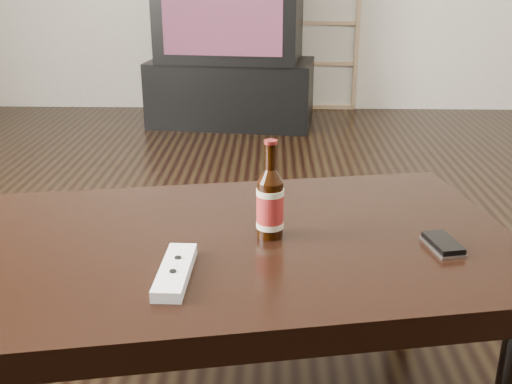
{
  "coord_description": "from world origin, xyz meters",
  "views": [
    {
      "loc": [
        -0.16,
        -1.41,
        1.0
      ],
      "look_at": [
        -0.2,
        -0.23,
        0.56
      ],
      "focal_mm": 42.0,
      "sensor_mm": 36.0,
      "label": 1
    }
  ],
  "objects_px": {
    "tv": "(230,7)",
    "remote": "(175,271)",
    "tv_stand": "(232,92)",
    "coffee_table": "(235,263)",
    "bookshelf": "(311,17)",
    "beer_bottle": "(270,204)",
    "phone": "(443,244)"
  },
  "relations": [
    {
      "from": "beer_bottle",
      "to": "bookshelf",
      "type": "bearing_deg",
      "value": 85.29
    },
    {
      "from": "bookshelf",
      "to": "coffee_table",
      "type": "distance_m",
      "value": 3.43
    },
    {
      "from": "tv_stand",
      "to": "coffee_table",
      "type": "bearing_deg",
      "value": -79.11
    },
    {
      "from": "remote",
      "to": "tv_stand",
      "type": "bearing_deg",
      "value": 92.92
    },
    {
      "from": "coffee_table",
      "to": "phone",
      "type": "bearing_deg",
      "value": -4.47
    },
    {
      "from": "tv",
      "to": "coffee_table",
      "type": "distance_m",
      "value": 2.81
    },
    {
      "from": "tv",
      "to": "bookshelf",
      "type": "relative_size",
      "value": 0.76
    },
    {
      "from": "bookshelf",
      "to": "coffee_table",
      "type": "height_order",
      "value": "bookshelf"
    },
    {
      "from": "coffee_table",
      "to": "remote",
      "type": "distance_m",
      "value": 0.21
    },
    {
      "from": "tv_stand",
      "to": "bookshelf",
      "type": "height_order",
      "value": "bookshelf"
    },
    {
      "from": "phone",
      "to": "tv_stand",
      "type": "bearing_deg",
      "value": 90.46
    },
    {
      "from": "tv_stand",
      "to": "phone",
      "type": "height_order",
      "value": "phone"
    },
    {
      "from": "tv",
      "to": "bookshelf",
      "type": "xyz_separation_m",
      "value": [
        0.55,
        0.62,
        -0.11
      ]
    },
    {
      "from": "tv_stand",
      "to": "bookshelf",
      "type": "xyz_separation_m",
      "value": [
        0.55,
        0.62,
        0.43
      ]
    },
    {
      "from": "remote",
      "to": "coffee_table",
      "type": "bearing_deg",
      "value": 60.44
    },
    {
      "from": "tv",
      "to": "beer_bottle",
      "type": "bearing_deg",
      "value": -77.53
    },
    {
      "from": "coffee_table",
      "to": "bookshelf",
      "type": "bearing_deg",
      "value": 84.05
    },
    {
      "from": "beer_bottle",
      "to": "remote",
      "type": "height_order",
      "value": "beer_bottle"
    },
    {
      "from": "bookshelf",
      "to": "beer_bottle",
      "type": "relative_size",
      "value": 5.74
    },
    {
      "from": "coffee_table",
      "to": "remote",
      "type": "bearing_deg",
      "value": -120.62
    },
    {
      "from": "coffee_table",
      "to": "beer_bottle",
      "type": "height_order",
      "value": "beer_bottle"
    },
    {
      "from": "tv",
      "to": "remote",
      "type": "relative_size",
      "value": 4.76
    },
    {
      "from": "tv_stand",
      "to": "tv",
      "type": "relative_size",
      "value": 1.12
    },
    {
      "from": "tv_stand",
      "to": "remote",
      "type": "relative_size",
      "value": 5.32
    },
    {
      "from": "beer_bottle",
      "to": "phone",
      "type": "distance_m",
      "value": 0.37
    },
    {
      "from": "bookshelf",
      "to": "beer_bottle",
      "type": "xyz_separation_m",
      "value": [
        -0.28,
        -3.39,
        -0.11
      ]
    },
    {
      "from": "coffee_table",
      "to": "phone",
      "type": "relative_size",
      "value": 11.64
    },
    {
      "from": "coffee_table",
      "to": "beer_bottle",
      "type": "xyz_separation_m",
      "value": [
        0.08,
        0.02,
        0.14
      ]
    },
    {
      "from": "beer_bottle",
      "to": "remote",
      "type": "xyz_separation_m",
      "value": [
        -0.18,
        -0.19,
        -0.06
      ]
    },
    {
      "from": "tv_stand",
      "to": "coffee_table",
      "type": "relative_size",
      "value": 0.8
    },
    {
      "from": "tv",
      "to": "remote",
      "type": "distance_m",
      "value": 2.97
    },
    {
      "from": "bookshelf",
      "to": "tv",
      "type": "bearing_deg",
      "value": -129.02
    }
  ]
}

